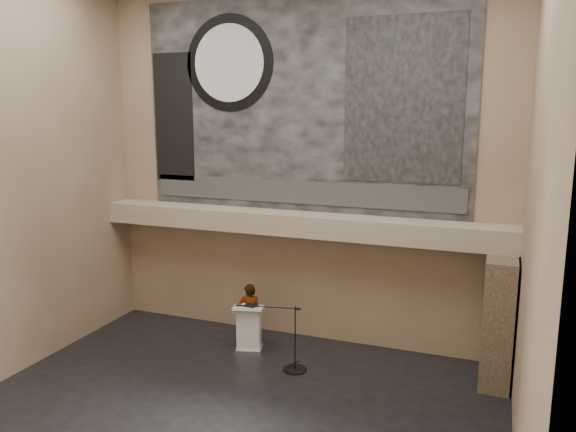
% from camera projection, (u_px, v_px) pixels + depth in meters
% --- Properties ---
extents(floor, '(10.00, 10.00, 0.00)m').
position_uv_depth(floor, '(227.00, 413.00, 10.53)').
color(floor, black).
rests_on(floor, ground).
extents(wall_back, '(10.00, 0.02, 8.50)m').
position_uv_depth(wall_back, '(300.00, 167.00, 13.40)').
color(wall_back, '#846B53').
rests_on(wall_back, floor).
extents(wall_front, '(10.00, 0.02, 8.50)m').
position_uv_depth(wall_front, '(51.00, 238.00, 6.06)').
color(wall_front, '#846B53').
rests_on(wall_front, floor).
extents(wall_left, '(0.02, 8.00, 8.50)m').
position_uv_depth(wall_left, '(4.00, 177.00, 11.48)').
color(wall_left, '#846B53').
rests_on(wall_left, floor).
extents(wall_right, '(0.02, 8.00, 8.50)m').
position_uv_depth(wall_right, '(536.00, 207.00, 7.98)').
color(wall_right, '#846B53').
rests_on(wall_right, floor).
extents(soffit, '(10.00, 0.80, 0.50)m').
position_uv_depth(soffit, '(294.00, 223.00, 13.28)').
color(soffit, gray).
rests_on(soffit, wall_back).
extents(sprinkler_left, '(0.04, 0.04, 0.06)m').
position_uv_depth(sprinkler_left, '(233.00, 230.00, 13.85)').
color(sprinkler_left, '#B2893D').
rests_on(sprinkler_left, soffit).
extents(sprinkler_right, '(0.04, 0.04, 0.06)m').
position_uv_depth(sprinkler_right, '(372.00, 242.00, 12.62)').
color(sprinkler_right, '#B2893D').
rests_on(sprinkler_right, soffit).
extents(banner, '(8.00, 0.05, 5.00)m').
position_uv_depth(banner, '(300.00, 105.00, 13.10)').
color(banner, black).
rests_on(banner, wall_back).
extents(banner_text_strip, '(7.76, 0.02, 0.55)m').
position_uv_depth(banner_text_strip, '(299.00, 192.00, 13.45)').
color(banner_text_strip, '#303030').
rests_on(banner_text_strip, banner).
extents(banner_clock_rim, '(2.30, 0.02, 2.30)m').
position_uv_depth(banner_clock_rim, '(229.00, 63.00, 13.51)').
color(banner_clock_rim, black).
rests_on(banner_clock_rim, banner).
extents(banner_clock_face, '(1.84, 0.02, 1.84)m').
position_uv_depth(banner_clock_face, '(229.00, 63.00, 13.49)').
color(banner_clock_face, silver).
rests_on(banner_clock_face, banner).
extents(banner_building_print, '(2.60, 0.02, 3.60)m').
position_uv_depth(banner_building_print, '(403.00, 100.00, 12.21)').
color(banner_building_print, black).
rests_on(banner_building_print, banner).
extents(banner_brick_print, '(1.10, 0.02, 3.20)m').
position_uv_depth(banner_brick_print, '(174.00, 117.00, 14.31)').
color(banner_brick_print, black).
rests_on(banner_brick_print, banner).
extents(stone_pier, '(0.60, 1.40, 2.70)m').
position_uv_depth(stone_pier, '(498.00, 320.00, 11.54)').
color(stone_pier, '#46392B').
rests_on(stone_pier, floor).
extents(lectern, '(0.80, 0.66, 1.13)m').
position_uv_depth(lectern, '(249.00, 328.00, 13.15)').
color(lectern, silver).
rests_on(lectern, floor).
extents(binder, '(0.33, 0.29, 0.04)m').
position_uv_depth(binder, '(251.00, 306.00, 13.03)').
color(binder, black).
rests_on(binder, lectern).
extents(papers, '(0.31, 0.38, 0.00)m').
position_uv_depth(papers, '(243.00, 306.00, 13.06)').
color(papers, silver).
rests_on(papers, lectern).
extents(speaker_person, '(0.65, 0.53, 1.54)m').
position_uv_depth(speaker_person, '(250.00, 314.00, 13.45)').
color(speaker_person, beige).
rests_on(speaker_person, floor).
extents(mic_stand, '(1.54, 0.53, 1.47)m').
position_uv_depth(mic_stand, '(293.00, 360.00, 12.24)').
color(mic_stand, black).
rests_on(mic_stand, floor).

